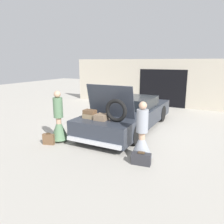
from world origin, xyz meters
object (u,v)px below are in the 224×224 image
Objects in this scene: suitcase_beside_left_person at (49,139)px; suitcase_beside_right_person at (141,159)px; person_right at (142,139)px; person_left at (59,124)px; car at (129,114)px.

suitcase_beside_right_person is (3.18, 0.05, -0.02)m from suitcase_beside_left_person.
person_right reaches higher than suitcase_beside_right_person.
suitcase_beside_left_person is (-0.11, -0.41, -0.44)m from person_left.
car is 3.30m from suitcase_beside_right_person.
person_right is at bearing -59.86° from car.
suitcase_beside_left_person is at bearing -179.12° from suitcase_beside_right_person.
suitcase_beside_left_person is at bearing -118.67° from car.
person_left reaches higher than suitcase_beside_right_person.
person_left is 4.36× the size of suitcase_beside_left_person.
person_left is (-1.48, -2.50, 0.04)m from car.
person_right is (2.96, -0.05, -0.04)m from person_left.
person_left reaches higher than person_right.
person_left is at bearing 75.13° from suitcase_beside_left_person.
car is at bearing 45.01° from person_right.
person_left is 0.61m from suitcase_beside_left_person.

